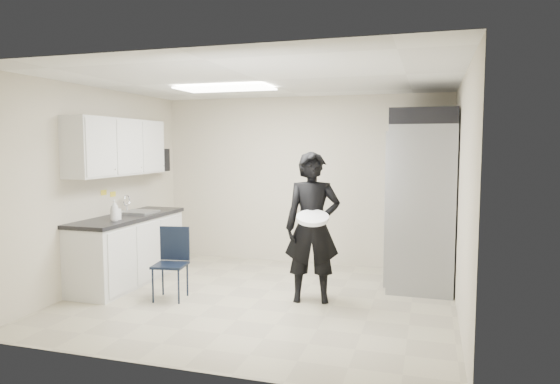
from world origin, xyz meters
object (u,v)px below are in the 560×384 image
(folding_chair, at_px, (170,265))
(commercial_fridge, at_px, (422,206))
(man_tuxedo, at_px, (312,227))
(lower_counter, at_px, (129,251))

(folding_chair, bearing_deg, commercial_fridge, 20.39)
(folding_chair, bearing_deg, man_tuxedo, 5.93)
(folding_chair, bearing_deg, lower_counter, 141.23)
(folding_chair, xyz_separation_m, man_tuxedo, (1.64, 0.44, 0.47))
(lower_counter, relative_size, folding_chair, 2.28)
(lower_counter, xyz_separation_m, man_tuxedo, (2.56, -0.09, 0.46))
(lower_counter, relative_size, commercial_fridge, 0.90)
(folding_chair, distance_m, man_tuxedo, 1.76)
(folding_chair, height_order, man_tuxedo, man_tuxedo)
(commercial_fridge, distance_m, man_tuxedo, 1.69)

